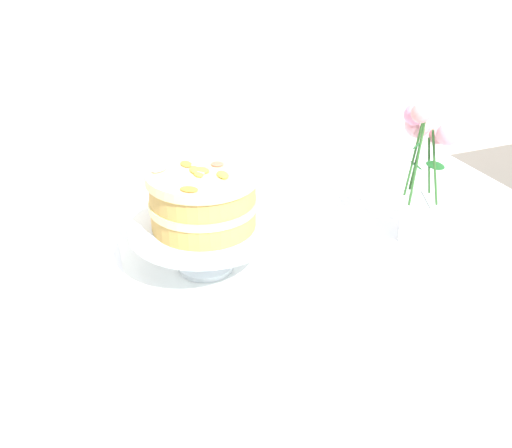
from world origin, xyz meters
The scene contains 5 objects.
dining_table centered at (0.00, -0.03, 0.65)m, with size 1.40×1.00×0.74m.
linen_napkin centered at (-0.13, 0.10, 0.74)m, with size 0.32×0.32×0.00m, color white.
cake_stand centered at (-0.13, 0.10, 0.82)m, with size 0.29×0.29×0.10m.
layer_cake centered at (-0.13, 0.10, 0.90)m, with size 0.21×0.21×0.12m.
flower_vase centered at (0.32, 0.04, 0.88)m, with size 0.11×0.13×0.32m.
Camera 1 is at (-0.44, -0.91, 1.41)m, focal length 43.45 mm.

